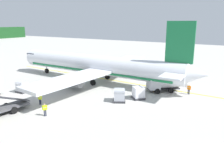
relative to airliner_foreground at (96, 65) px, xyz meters
name	(u,v)px	position (x,y,z in m)	size (l,w,h in m)	color
airliner_foreground	(96,65)	(0.00, 0.00, 0.00)	(34.69, 41.66, 11.90)	silver
service_truck_baggage	(175,71)	(12.01, -12.39, -1.97)	(4.89, 6.68, 2.42)	#338C3F
service_truck_pushback	(163,84)	(0.94, -13.35, -2.00)	(5.15, 5.34, 2.40)	silver
cargo_container_near	(139,93)	(-4.57, -11.38, -2.44)	(2.50, 2.50, 2.02)	#333338
cargo_container_mid	(119,95)	(-7.25, -9.46, -2.41)	(2.41, 2.41, 2.07)	#333338
cargo_container_far	(22,87)	(-12.21, 6.80, -2.43)	(1.87, 1.87, 2.04)	#333338
crew_marshaller	(45,109)	(-16.66, -3.98, -2.41)	(0.49, 0.48, 1.66)	#191E33
crew_loader_left	(189,89)	(1.74, -17.57, -2.42)	(0.26, 0.63, 1.65)	#191E33
crew_loader_right	(40,98)	(-14.39, -0.33, -2.42)	(0.35, 0.61, 1.65)	#191E33
apron_guide_line	(122,82)	(2.53, -4.43, -3.39)	(0.30, 60.00, 0.01)	yellow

